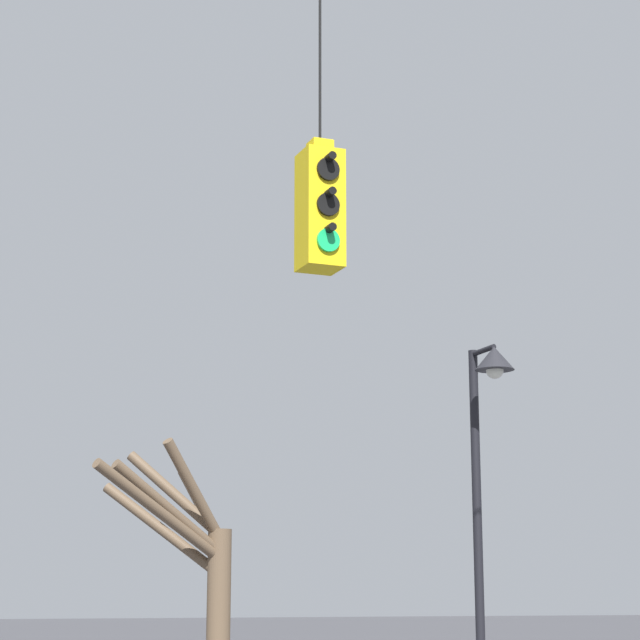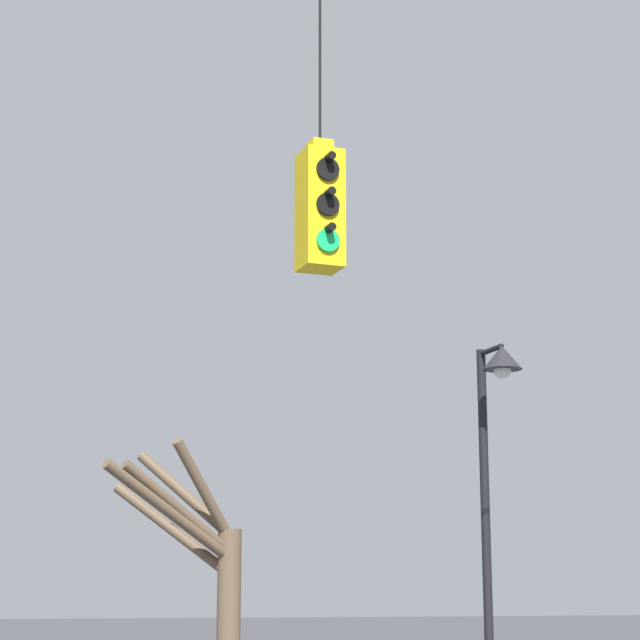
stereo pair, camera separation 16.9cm
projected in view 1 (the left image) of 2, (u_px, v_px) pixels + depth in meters
traffic_light_near_right_pole at (320, 207)px, 10.62m from camera, size 0.34×0.58×3.50m
street_lamp at (487, 438)px, 16.09m from camera, size 0.51×0.88×5.05m
bare_tree at (198, 568)px, 18.79m from camera, size 2.38×3.07×4.14m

